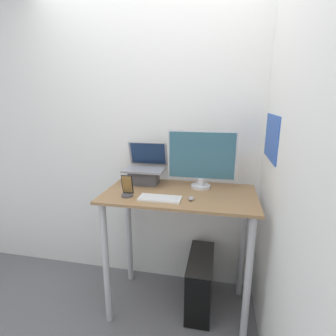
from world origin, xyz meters
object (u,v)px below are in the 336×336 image
object	(u,v)px
keyboard	(160,198)
cell_phone	(127,190)
mouse	(191,198)
computer_tower	(200,282)
laptop	(145,172)
monitor	(202,159)

from	to	relation	value
keyboard	cell_phone	world-z (taller)	cell_phone
mouse	keyboard	bearing A→B (deg)	-171.82
mouse	computer_tower	size ratio (longest dim) A/B	0.11
mouse	computer_tower	xyz separation A→B (m)	(0.07, 0.17, -0.77)
keyboard	computer_tower	distance (m)	0.84
keyboard	cell_phone	bearing A→B (deg)	176.13
laptop	mouse	bearing A→B (deg)	-35.89
mouse	cell_phone	distance (m)	0.45
mouse	cell_phone	world-z (taller)	cell_phone
monitor	mouse	bearing A→B (deg)	-98.11
keyboard	monitor	bearing A→B (deg)	51.23
monitor	cell_phone	size ratio (longest dim) A/B	3.35
laptop	mouse	distance (m)	0.51
laptop	monitor	xyz separation A→B (m)	(0.45, -0.02, 0.13)
laptop	cell_phone	world-z (taller)	laptop
mouse	laptop	bearing A→B (deg)	144.11
laptop	cell_phone	xyz separation A→B (m)	(-0.03, -0.31, -0.04)
laptop	cell_phone	distance (m)	0.32
cell_phone	computer_tower	bearing A→B (deg)	19.90
laptop	mouse	size ratio (longest dim) A/B	5.68
mouse	cell_phone	size ratio (longest dim) A/B	0.37
monitor	mouse	xyz separation A→B (m)	(-0.04, -0.28, -0.21)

